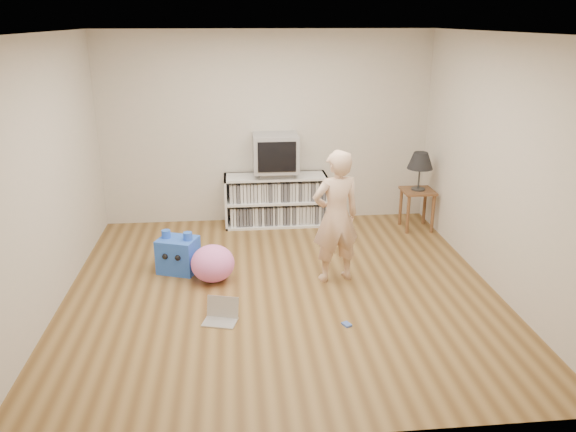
{
  "coord_description": "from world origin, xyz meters",
  "views": [
    {
      "loc": [
        -0.46,
        -5.35,
        2.72
      ],
      "look_at": [
        0.11,
        0.4,
        0.68
      ],
      "focal_mm": 35.0,
      "sensor_mm": 36.0,
      "label": 1
    }
  ],
  "objects_px": {
    "laptop": "(221,315)",
    "media_unit": "(276,200)",
    "dvd_deck": "(276,173)",
    "side_table": "(417,199)",
    "table_lamp": "(420,161)",
    "person": "(336,217)",
    "crt_tv": "(275,153)",
    "plush_pink": "(213,263)",
    "plush_blue": "(178,254)"
  },
  "relations": [
    {
      "from": "side_table",
      "to": "table_lamp",
      "type": "distance_m",
      "value": 0.53
    },
    {
      "from": "crt_tv",
      "to": "laptop",
      "type": "relative_size",
      "value": 1.64
    },
    {
      "from": "person",
      "to": "plush_pink",
      "type": "distance_m",
      "value": 1.43
    },
    {
      "from": "plush_pink",
      "to": "table_lamp",
      "type": "bearing_deg",
      "value": 26.59
    },
    {
      "from": "side_table",
      "to": "table_lamp",
      "type": "bearing_deg",
      "value": 0.0
    },
    {
      "from": "media_unit",
      "to": "plush_pink",
      "type": "height_order",
      "value": "media_unit"
    },
    {
      "from": "dvd_deck",
      "to": "plush_pink",
      "type": "height_order",
      "value": "dvd_deck"
    },
    {
      "from": "media_unit",
      "to": "table_lamp",
      "type": "relative_size",
      "value": 2.72
    },
    {
      "from": "dvd_deck",
      "to": "person",
      "type": "xyz_separation_m",
      "value": [
        0.5,
        -1.82,
        -0.01
      ]
    },
    {
      "from": "crt_tv",
      "to": "person",
      "type": "relative_size",
      "value": 0.41
    },
    {
      "from": "side_table",
      "to": "table_lamp",
      "type": "xyz_separation_m",
      "value": [
        0.0,
        0.0,
        0.53
      ]
    },
    {
      "from": "side_table",
      "to": "crt_tv",
      "type": "bearing_deg",
      "value": 169.01
    },
    {
      "from": "side_table",
      "to": "plush_pink",
      "type": "distance_m",
      "value": 3.04
    },
    {
      "from": "media_unit",
      "to": "table_lamp",
      "type": "height_order",
      "value": "table_lamp"
    },
    {
      "from": "media_unit",
      "to": "crt_tv",
      "type": "bearing_deg",
      "value": -90.0
    },
    {
      "from": "side_table",
      "to": "laptop",
      "type": "distance_m",
      "value": 3.46
    },
    {
      "from": "dvd_deck",
      "to": "person",
      "type": "distance_m",
      "value": 1.89
    },
    {
      "from": "dvd_deck",
      "to": "person",
      "type": "height_order",
      "value": "person"
    },
    {
      "from": "laptop",
      "to": "media_unit",
      "type": "bearing_deg",
      "value": 90.12
    },
    {
      "from": "person",
      "to": "plush_pink",
      "type": "height_order",
      "value": "person"
    },
    {
      "from": "crt_tv",
      "to": "table_lamp",
      "type": "bearing_deg",
      "value": -10.99
    },
    {
      "from": "table_lamp",
      "to": "dvd_deck",
      "type": "bearing_deg",
      "value": 168.91
    },
    {
      "from": "laptop",
      "to": "plush_pink",
      "type": "height_order",
      "value": "plush_pink"
    },
    {
      "from": "plush_pink",
      "to": "dvd_deck",
      "type": "bearing_deg",
      "value": 64.46
    },
    {
      "from": "side_table",
      "to": "dvd_deck",
      "type": "bearing_deg",
      "value": 168.91
    },
    {
      "from": "person",
      "to": "plush_blue",
      "type": "distance_m",
      "value": 1.84
    },
    {
      "from": "crt_tv",
      "to": "person",
      "type": "distance_m",
      "value": 1.91
    },
    {
      "from": "media_unit",
      "to": "plush_pink",
      "type": "distance_m",
      "value": 1.94
    },
    {
      "from": "laptop",
      "to": "plush_blue",
      "type": "xyz_separation_m",
      "value": [
        -0.49,
        1.16,
        0.15
      ]
    },
    {
      "from": "side_table",
      "to": "person",
      "type": "bearing_deg",
      "value": -133.65
    },
    {
      "from": "crt_tv",
      "to": "laptop",
      "type": "xyz_separation_m",
      "value": [
        -0.73,
        -2.6,
        -0.96
      ]
    },
    {
      "from": "media_unit",
      "to": "plush_blue",
      "type": "xyz_separation_m",
      "value": [
        -1.22,
        -1.46,
        -0.14
      ]
    },
    {
      "from": "side_table",
      "to": "person",
      "type": "height_order",
      "value": "person"
    },
    {
      "from": "crt_tv",
      "to": "side_table",
      "type": "bearing_deg",
      "value": -10.99
    },
    {
      "from": "person",
      "to": "dvd_deck",
      "type": "bearing_deg",
      "value": -87.19
    },
    {
      "from": "laptop",
      "to": "plush_blue",
      "type": "relative_size",
      "value": 0.72
    },
    {
      "from": "plush_pink",
      "to": "media_unit",
      "type": "bearing_deg",
      "value": 64.66
    },
    {
      "from": "person",
      "to": "table_lamp",
      "type": "bearing_deg",
      "value": -146.22
    },
    {
      "from": "media_unit",
      "to": "laptop",
      "type": "distance_m",
      "value": 2.73
    },
    {
      "from": "media_unit",
      "to": "crt_tv",
      "type": "xyz_separation_m",
      "value": [
        -0.0,
        -0.02,
        0.67
      ]
    },
    {
      "from": "crt_tv",
      "to": "plush_pink",
      "type": "relative_size",
      "value": 1.26
    },
    {
      "from": "person",
      "to": "laptop",
      "type": "height_order",
      "value": "person"
    },
    {
      "from": "dvd_deck",
      "to": "plush_blue",
      "type": "distance_m",
      "value": 1.96
    },
    {
      "from": "crt_tv",
      "to": "plush_blue",
      "type": "bearing_deg",
      "value": -130.29
    },
    {
      "from": "dvd_deck",
      "to": "laptop",
      "type": "relative_size",
      "value": 1.23
    },
    {
      "from": "plush_blue",
      "to": "person",
      "type": "bearing_deg",
      "value": 7.85
    },
    {
      "from": "table_lamp",
      "to": "laptop",
      "type": "bearing_deg",
      "value": -139.5
    },
    {
      "from": "media_unit",
      "to": "dvd_deck",
      "type": "xyz_separation_m",
      "value": [
        -0.0,
        -0.02,
        0.39
      ]
    },
    {
      "from": "crt_tv",
      "to": "dvd_deck",
      "type": "bearing_deg",
      "value": 90.0
    },
    {
      "from": "plush_blue",
      "to": "crt_tv",
      "type": "bearing_deg",
      "value": 69.97
    }
  ]
}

